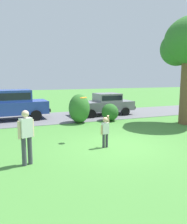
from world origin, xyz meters
The scene contains 9 objects.
ground_plane centered at (0.00, 0.00, 0.00)m, with size 80.00×80.00×0.00m, color #478438.
driveway_strip centered at (0.00, 7.14, 0.01)m, with size 28.00×4.40×0.02m, color slate.
shrub_near_tree centered at (-0.05, 4.97, 0.86)m, with size 1.25×1.32×1.73m.
shrub_centre_left centered at (1.94, 4.87, 0.54)m, with size 1.04×1.14×1.08m.
parked_sedan centered at (2.52, 7.05, 0.85)m, with size 4.43×2.15×1.56m.
parked_suv centered at (-3.83, 7.38, 1.08)m, with size 4.78×2.26×1.92m.
child_thrower centered at (-0.59, 0.03, 0.72)m, with size 0.45×0.29×1.29m.
frisbee centered at (-1.07, 1.22, 1.87)m, with size 0.28×0.28×0.05m.
adult_onlooker centered at (-3.60, -0.69, 0.98)m, with size 0.50×0.33×1.74m.
Camera 1 is at (-4.16, -7.79, 2.75)m, focal length 36.38 mm.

